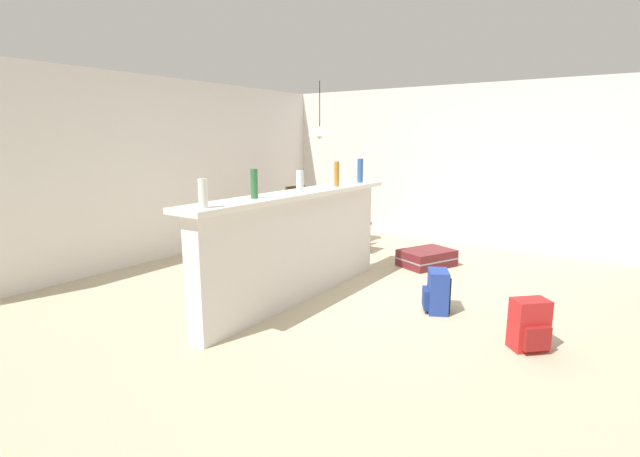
{
  "coord_description": "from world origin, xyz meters",
  "views": [
    {
      "loc": [
        -4.37,
        -2.47,
        1.69
      ],
      "look_at": [
        0.03,
        0.56,
        0.64
      ],
      "focal_mm": 26.07,
      "sensor_mm": 36.0,
      "label": 1
    }
  ],
  "objects": [
    {
      "name": "bottle_green",
      "position": [
        -1.26,
        0.4,
        1.28
      ],
      "size": [
        0.07,
        0.07,
        0.27
      ],
      "primitive_type": "cylinder",
      "color": "#2D6B38",
      "rests_on": "bar_countertop"
    },
    {
      "name": "dining_chair_near_partition",
      "position": [
        1.46,
        1.02,
        0.52
      ],
      "size": [
        0.41,
        0.41,
        0.93
      ],
      "color": "#4C331E",
      "rests_on": "ground_plane"
    },
    {
      "name": "bottle_blue",
      "position": [
        0.59,
        0.35,
        1.29
      ],
      "size": [
        0.07,
        0.07,
        0.29
      ],
      "primitive_type": "cylinder",
      "color": "#284C89",
      "rests_on": "bar_countertop"
    },
    {
      "name": "suitcase_flat_maroon",
      "position": [
        1.38,
        -0.25,
        0.11
      ],
      "size": [
        0.89,
        0.73,
        0.22
      ],
      "color": "maroon",
      "rests_on": "ground_plane"
    },
    {
      "name": "partition_half_wall",
      "position": [
        -0.62,
        0.39,
        0.55
      ],
      "size": [
        2.8,
        0.2,
        1.1
      ],
      "primitive_type": "cube",
      "color": "silver",
      "rests_on": "ground_plane"
    },
    {
      "name": "dining_table",
      "position": [
        1.5,
        1.6,
        0.65
      ],
      "size": [
        1.1,
        0.8,
        0.74
      ],
      "color": "#332319",
      "rests_on": "ground_plane"
    },
    {
      "name": "wall_back",
      "position": [
        0.0,
        3.05,
        1.25
      ],
      "size": [
        6.6,
        0.1,
        2.5
      ],
      "primitive_type": "cube",
      "color": "silver",
      "rests_on": "ground_plane"
    },
    {
      "name": "dining_chair_far_side",
      "position": [
        1.51,
        2.15,
        0.52
      ],
      "size": [
        0.45,
        0.45,
        0.93
      ],
      "color": "#4C331E",
      "rests_on": "ground_plane"
    },
    {
      "name": "backpack_red",
      "position": [
        -0.52,
        -1.87,
        0.2
      ],
      "size": [
        0.34,
        0.34,
        0.42
      ],
      "color": "red",
      "rests_on": "ground_plane"
    },
    {
      "name": "bar_countertop",
      "position": [
        -0.62,
        0.39,
        1.12
      ],
      "size": [
        2.96,
        0.4,
        0.05
      ],
      "primitive_type": "cube",
      "color": "white",
      "rests_on": "partition_half_wall"
    },
    {
      "name": "bottle_amber",
      "position": [
        0.04,
        0.34,
        1.29
      ],
      "size": [
        0.06,
        0.06,
        0.28
      ],
      "primitive_type": "cylinder",
      "color": "#9E661E",
      "rests_on": "bar_countertop"
    },
    {
      "name": "bottle_clear",
      "position": [
        -0.65,
        0.34,
        1.26
      ],
      "size": [
        0.08,
        0.08,
        0.22
      ],
      "primitive_type": "cylinder",
      "color": "silver",
      "rests_on": "bar_countertop"
    },
    {
      "name": "bottle_white",
      "position": [
        -1.92,
        0.33,
        1.26
      ],
      "size": [
        0.07,
        0.07,
        0.23
      ],
      "primitive_type": "cylinder",
      "color": "silver",
      "rests_on": "bar_countertop"
    },
    {
      "name": "wall_right",
      "position": [
        3.05,
        0.3,
        1.25
      ],
      "size": [
        0.1,
        6.0,
        2.5
      ],
      "primitive_type": "cube",
      "color": "silver",
      "rests_on": "ground_plane"
    },
    {
      "name": "backpack_blue",
      "position": [
        -0.15,
        -0.96,
        0.2
      ],
      "size": [
        0.33,
        0.32,
        0.42
      ],
      "color": "#233D93",
      "rests_on": "ground_plane"
    },
    {
      "name": "ground_plane",
      "position": [
        0.0,
        0.0,
        -0.03
      ],
      "size": [
        13.0,
        13.0,
        0.05
      ],
      "primitive_type": "cube",
      "color": "#BCAD8E"
    },
    {
      "name": "pendant_lamp",
      "position": [
        1.43,
        1.53,
        1.78
      ],
      "size": [
        0.34,
        0.34,
        0.84
      ],
      "color": "black"
    }
  ]
}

